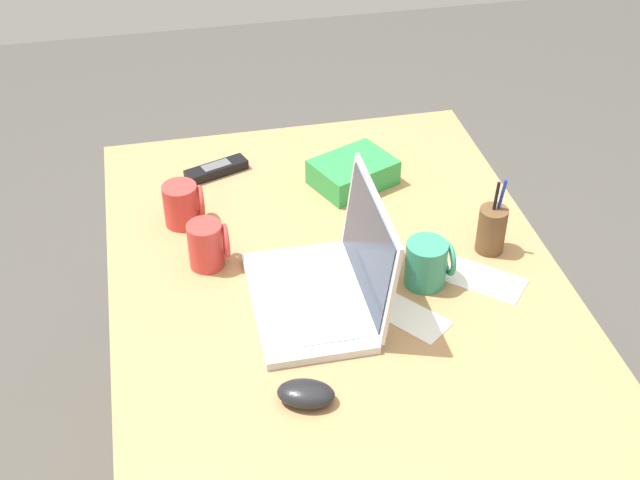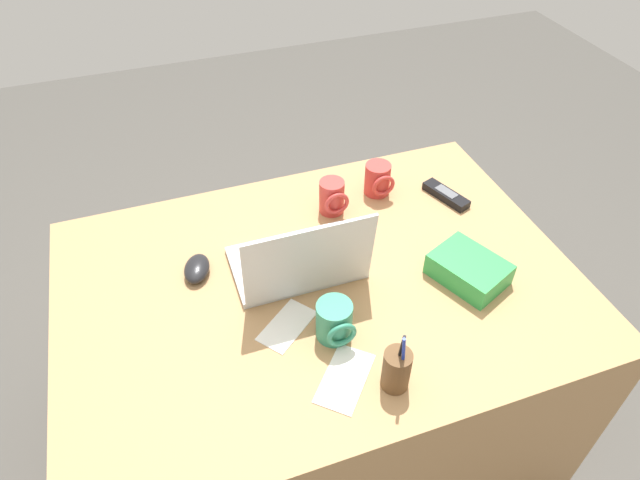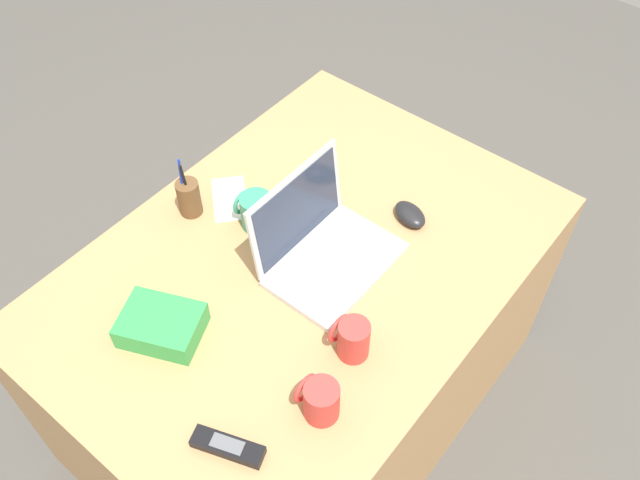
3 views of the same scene
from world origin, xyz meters
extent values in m
plane|color=#4C4944|center=(0.00, 0.00, 0.00)|extent=(6.00, 6.00, 0.00)
cube|color=tan|center=(0.00, 0.00, 0.36)|extent=(1.33, 0.94, 0.72)
cube|color=silver|center=(0.04, -0.08, 0.72)|extent=(0.33, 0.22, 0.02)
cube|color=silver|center=(0.04, -0.06, 0.73)|extent=(0.27, 0.11, 0.00)
cube|color=silver|center=(0.04, -0.15, 0.73)|extent=(0.09, 0.05, 0.00)
cube|color=silver|center=(0.04, 0.05, 0.84)|extent=(0.32, 0.03, 0.22)
cube|color=#283347|center=(0.04, 0.04, 0.84)|extent=(0.29, 0.03, 0.20)
ellipsoid|color=black|center=(0.29, -0.13, 0.73)|extent=(0.10, 0.12, 0.04)
cylinder|color=#338C6B|center=(0.02, 0.17, 0.76)|extent=(0.09, 0.09, 0.10)
torus|color=#338C6B|center=(0.02, 0.22, 0.77)|extent=(0.07, 0.01, 0.07)
cylinder|color=#C63833|center=(-0.29, -0.30, 0.76)|extent=(0.08, 0.08, 0.10)
torus|color=#C63833|center=(-0.29, -0.25, 0.77)|extent=(0.07, 0.01, 0.07)
cylinder|color=#C63833|center=(-0.13, -0.26, 0.77)|extent=(0.07, 0.07, 0.10)
torus|color=#C63833|center=(-0.13, -0.22, 0.77)|extent=(0.07, 0.01, 0.07)
cube|color=black|center=(-0.48, -0.20, 0.73)|extent=(0.09, 0.16, 0.02)
cube|color=#595B60|center=(-0.48, -0.20, 0.74)|extent=(0.05, 0.08, 0.00)
cylinder|color=brown|center=(-0.05, 0.34, 0.77)|extent=(0.06, 0.06, 0.11)
cylinder|color=#1933B2|center=(-0.06, 0.36, 0.82)|extent=(0.02, 0.02, 0.16)
cylinder|color=black|center=(-0.06, 0.34, 0.81)|extent=(0.01, 0.02, 0.15)
cube|color=green|center=(-0.37, 0.12, 0.75)|extent=(0.20, 0.22, 0.06)
cube|color=white|center=(0.12, 0.11, 0.72)|extent=(0.17, 0.16, 0.00)
cube|color=white|center=(0.04, 0.30, 0.72)|extent=(0.18, 0.18, 0.00)
camera|label=1|loc=(1.33, -0.33, 1.88)|focal=48.82mm
camera|label=2|loc=(0.32, 0.93, 1.77)|focal=31.18mm
camera|label=3|loc=(-0.81, -0.72, 2.08)|focal=38.48mm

